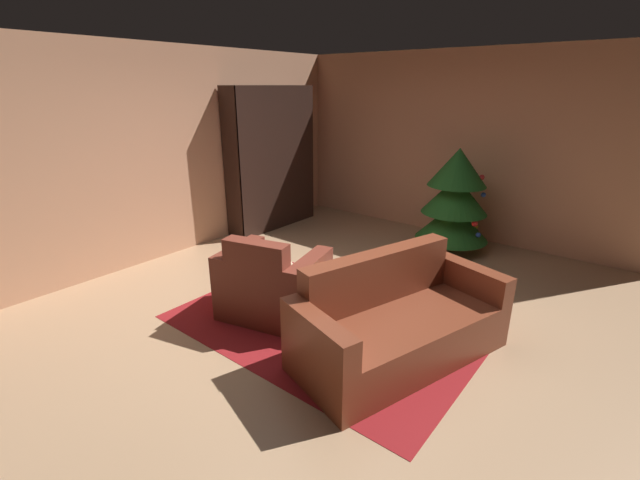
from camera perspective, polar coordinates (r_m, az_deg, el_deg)
ground_plane at (r=4.44m, az=-0.19°, el=-9.67°), size 7.79×7.79×0.00m
wall_back at (r=6.79m, az=17.78°, el=11.78°), size 5.36×0.06×2.68m
wall_left at (r=5.96m, az=-20.86°, el=10.42°), size 0.06×6.61×2.68m
area_rug at (r=4.25m, az=0.65°, el=-11.04°), size 2.83×1.91×0.01m
bookshelf_unit at (r=6.99m, az=-5.70°, el=10.62°), size 0.37×1.62×2.19m
armchair_red at (r=4.29m, az=-6.34°, el=-6.16°), size 1.11×0.96×0.87m
couch_red at (r=3.74m, az=10.18°, el=-10.89°), size 1.33×1.99×0.86m
coffee_table at (r=4.07m, az=1.27°, el=-5.89°), size 0.71×0.71×0.46m
book_stack_on_table at (r=4.04m, az=0.87°, el=-4.56°), size 0.22×0.19×0.12m
bottle_on_table at (r=3.96m, az=3.94°, el=-4.49°), size 0.06×0.06×0.24m
decorated_tree at (r=6.12m, az=17.46°, el=5.21°), size 0.98×0.98×1.42m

